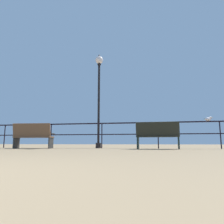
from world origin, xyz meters
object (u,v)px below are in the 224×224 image
Objects in this scene: seagull_on_rail at (208,119)px; bench_near_right at (157,134)px; bench_near_left at (33,135)px; lamppost_center at (99,86)px.

bench_near_right is at bearing -156.31° from seagull_on_rail.
seagull_on_rail is (6.90, 0.88, 0.61)m from bench_near_left.
bench_near_right is at bearing -24.28° from lamppost_center.
lamppost_center reaches higher than seagull_on_rail.
bench_near_left is at bearing -155.26° from lamppost_center.
lamppost_center is at bearing 24.74° from bench_near_left.
seagull_on_rail reaches higher than bench_near_right.
bench_near_right is (4.91, 0.01, -0.00)m from bench_near_left.
bench_near_right is 2.26m from seagull_on_rail.
seagull_on_rail reaches higher than bench_near_left.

